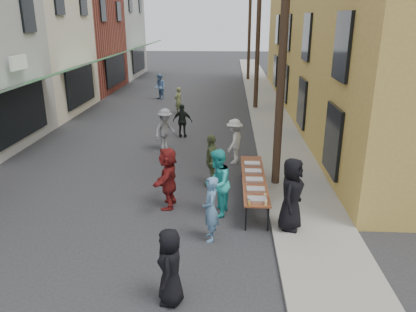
# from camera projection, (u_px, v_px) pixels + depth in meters

# --- Properties ---
(ground) EXTENTS (120.00, 120.00, 0.00)m
(ground) POSITION_uv_depth(u_px,v_px,m) (126.00, 225.00, 10.94)
(ground) COLOR #28282B
(ground) RESTS_ON ground
(sidewalk) EXTENTS (2.20, 60.00, 0.10)m
(sidewalk) POSITION_uv_depth(u_px,v_px,m) (267.00, 108.00, 24.83)
(sidewalk) COLOR gray
(sidewalk) RESTS_ON ground
(storefront_row) EXTENTS (8.00, 37.00, 9.00)m
(storefront_row) POSITION_uv_depth(u_px,v_px,m) (18.00, 38.00, 24.26)
(storefront_row) COLOR maroon
(storefront_row) RESTS_ON ground
(building_ochre) EXTENTS (10.00, 28.00, 10.00)m
(building_ochre) POSITION_uv_depth(u_px,v_px,m) (386.00, 24.00, 21.97)
(building_ochre) COLOR gold
(building_ochre) RESTS_ON ground
(utility_pole_near) EXTENTS (0.26, 0.26, 9.00)m
(utility_pole_near) POSITION_uv_depth(u_px,v_px,m) (283.00, 46.00, 12.09)
(utility_pole_near) COLOR #2D2116
(utility_pole_near) RESTS_ON ground
(utility_pole_mid) EXTENTS (0.26, 0.26, 9.00)m
(utility_pole_mid) POSITION_uv_depth(u_px,v_px,m) (258.00, 32.00, 23.43)
(utility_pole_mid) COLOR #2D2116
(utility_pole_mid) RESTS_ON ground
(utility_pole_far) EXTENTS (0.26, 0.26, 9.00)m
(utility_pole_far) POSITION_uv_depth(u_px,v_px,m) (250.00, 27.00, 34.76)
(utility_pole_far) COLOR #2D2116
(utility_pole_far) RESTS_ON ground
(serving_table) EXTENTS (0.70, 4.00, 0.75)m
(serving_table) POSITION_uv_depth(u_px,v_px,m) (254.00, 179.00, 12.20)
(serving_table) COLOR maroon
(serving_table) RESTS_ON ground
(catering_tray_sausage) EXTENTS (0.50, 0.33, 0.08)m
(catering_tray_sausage) POSITION_uv_depth(u_px,v_px,m) (257.00, 200.00, 10.61)
(catering_tray_sausage) COLOR maroon
(catering_tray_sausage) RESTS_ON serving_table
(catering_tray_foil_b) EXTENTS (0.50, 0.33, 0.08)m
(catering_tray_foil_b) POSITION_uv_depth(u_px,v_px,m) (256.00, 190.00, 11.23)
(catering_tray_foil_b) COLOR #B2B2B7
(catering_tray_foil_b) RESTS_ON serving_table
(catering_tray_buns) EXTENTS (0.50, 0.33, 0.08)m
(catering_tray_buns) POSITION_uv_depth(u_px,v_px,m) (254.00, 180.00, 11.89)
(catering_tray_buns) COLOR tan
(catering_tray_buns) RESTS_ON serving_table
(catering_tray_foil_d) EXTENTS (0.50, 0.33, 0.08)m
(catering_tray_foil_d) POSITION_uv_depth(u_px,v_px,m) (253.00, 171.00, 12.55)
(catering_tray_foil_d) COLOR #B2B2B7
(catering_tray_foil_d) RESTS_ON serving_table
(catering_tray_buns_end) EXTENTS (0.50, 0.33, 0.08)m
(catering_tray_buns_end) POSITION_uv_depth(u_px,v_px,m) (252.00, 164.00, 13.21)
(catering_tray_buns_end) COLOR tan
(catering_tray_buns_end) RESTS_ON serving_table
(condiment_jar_a) EXTENTS (0.07, 0.07, 0.08)m
(condiment_jar_a) POSITION_uv_depth(u_px,v_px,m) (249.00, 204.00, 10.34)
(condiment_jar_a) COLOR #A57F26
(condiment_jar_a) RESTS_ON serving_table
(condiment_jar_b) EXTENTS (0.07, 0.07, 0.08)m
(condiment_jar_b) POSITION_uv_depth(u_px,v_px,m) (249.00, 203.00, 10.43)
(condiment_jar_b) COLOR #A57F26
(condiment_jar_b) RESTS_ON serving_table
(condiment_jar_c) EXTENTS (0.07, 0.07, 0.08)m
(condiment_jar_c) POSITION_uv_depth(u_px,v_px,m) (249.00, 201.00, 10.53)
(condiment_jar_c) COLOR #A57F26
(condiment_jar_c) RESTS_ON serving_table
(cup_stack) EXTENTS (0.08, 0.08, 0.12)m
(cup_stack) POSITION_uv_depth(u_px,v_px,m) (266.00, 203.00, 10.36)
(cup_stack) COLOR tan
(cup_stack) RESTS_ON serving_table
(guest_front_a) EXTENTS (0.52, 0.78, 1.58)m
(guest_front_a) POSITION_uv_depth(u_px,v_px,m) (170.00, 267.00, 7.75)
(guest_front_a) COLOR black
(guest_front_a) RESTS_ON ground
(guest_front_b) EXTENTS (0.47, 0.65, 1.68)m
(guest_front_b) POSITION_uv_depth(u_px,v_px,m) (211.00, 209.00, 9.98)
(guest_front_b) COLOR #5681A7
(guest_front_b) RESTS_ON ground
(guest_front_c) EXTENTS (0.90, 1.07, 1.94)m
(guest_front_c) POSITION_uv_depth(u_px,v_px,m) (217.00, 183.00, 11.19)
(guest_front_c) COLOR #2BB3AF
(guest_front_c) RESTS_ON ground
(guest_front_d) EXTENTS (0.95, 1.25, 1.72)m
(guest_front_d) POSITION_uv_depth(u_px,v_px,m) (234.00, 141.00, 15.37)
(guest_front_d) COLOR beige
(guest_front_d) RESTS_ON ground
(guest_front_e) EXTENTS (0.46, 1.04, 1.76)m
(guest_front_e) POSITION_uv_depth(u_px,v_px,m) (211.00, 160.00, 13.27)
(guest_front_e) COLOR #566439
(guest_front_e) RESTS_ON ground
(guest_queue_back) EXTENTS (0.63, 1.72, 1.83)m
(guest_queue_back) POSITION_uv_depth(u_px,v_px,m) (168.00, 178.00, 11.74)
(guest_queue_back) COLOR maroon
(guest_queue_back) RESTS_ON ground
(server) EXTENTS (0.93, 1.10, 1.92)m
(server) POSITION_uv_depth(u_px,v_px,m) (291.00, 194.00, 10.28)
(server) COLOR black
(server) RESTS_ON sidewalk
(passerby_left) EXTENTS (1.20, 1.32, 1.78)m
(passerby_left) POSITION_uv_depth(u_px,v_px,m) (165.00, 130.00, 16.84)
(passerby_left) COLOR gray
(passerby_left) RESTS_ON ground
(passerby_mid) EXTENTS (0.95, 0.49, 1.56)m
(passerby_mid) POSITION_uv_depth(u_px,v_px,m) (183.00, 121.00, 18.70)
(passerby_mid) COLOR black
(passerby_mid) RESTS_ON ground
(passerby_right) EXTENTS (0.62, 0.68, 1.55)m
(passerby_right) POSITION_uv_depth(u_px,v_px,m) (178.00, 101.00, 23.35)
(passerby_right) COLOR #626D3F
(passerby_right) RESTS_ON ground
(passerby_far) EXTENTS (1.05, 1.07, 1.73)m
(passerby_far) POSITION_uv_depth(u_px,v_px,m) (160.00, 87.00, 27.35)
(passerby_far) COLOR #577BA8
(passerby_far) RESTS_ON ground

